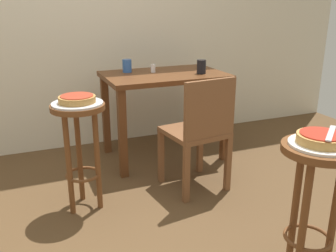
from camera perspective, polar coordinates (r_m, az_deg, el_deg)
ground_plane at (r=2.34m, az=-7.07°, el=-16.32°), size 6.00×6.00×0.00m
stool_foreground at (r=1.87m, az=21.57°, el=-8.64°), size 0.34×0.34×0.72m
serving_plate_foreground at (r=1.79m, az=22.36°, el=-2.60°), size 0.28×0.28×0.01m
pizza_foreground at (r=1.78m, az=22.47°, el=-1.75°), size 0.22×0.22×0.05m
stool_middle at (r=2.45m, az=-13.36°, el=-1.36°), size 0.34×0.34×0.72m
serving_plate_middle at (r=2.39m, az=-13.73°, el=3.39°), size 0.32×0.32×0.01m
pizza_middle at (r=2.39m, az=-13.78°, el=4.05°), size 0.23×0.23×0.05m
dining_table at (r=3.21m, az=-0.61°, el=5.90°), size 1.02×0.66×0.75m
cup_near_edge at (r=3.18m, az=5.14°, el=9.04°), size 0.08×0.08×0.12m
cup_far_edge at (r=3.25m, az=-6.30°, el=9.16°), size 0.08×0.08×0.11m
condiment_shaker at (r=3.23m, az=-2.30°, el=8.84°), size 0.04×0.04×0.07m
wooden_chair at (r=2.65m, az=4.88°, el=-0.62°), size 0.45×0.45×0.85m
pizza_server_knife at (r=1.78m, az=23.71°, el=-1.01°), size 0.18×0.16×0.01m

